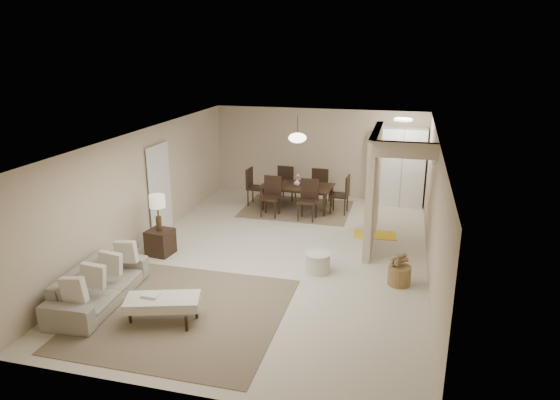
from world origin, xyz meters
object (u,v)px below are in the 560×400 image
(pantry_cabinet, at_px, (402,167))
(side_table, at_px, (160,242))
(ottoman_bench, at_px, (163,302))
(wicker_basket, at_px, (399,275))
(dining_table, at_px, (297,197))
(sofa, at_px, (99,285))
(round_pouf, at_px, (318,263))

(pantry_cabinet, height_order, side_table, pantry_cabinet)
(ottoman_bench, relative_size, wicker_basket, 3.02)
(dining_table, bearing_deg, pantry_cabinet, 25.97)
(sofa, distance_m, dining_table, 6.13)
(wicker_basket, height_order, dining_table, dining_table)
(side_table, bearing_deg, ottoman_bench, -61.82)
(pantry_cabinet, bearing_deg, dining_table, -157.45)
(ottoman_bench, relative_size, round_pouf, 2.54)
(pantry_cabinet, xyz_separation_m, sofa, (-4.80, -6.84, -0.74))
(pantry_cabinet, distance_m, dining_table, 2.95)
(sofa, relative_size, round_pouf, 4.34)
(round_pouf, bearing_deg, dining_table, 108.51)
(side_table, bearing_deg, wicker_basket, -2.11)
(side_table, height_order, wicker_basket, side_table)
(sofa, bearing_deg, dining_table, -24.62)
(pantry_cabinet, bearing_deg, wicker_basket, -88.57)
(sofa, relative_size, ottoman_bench, 1.71)
(wicker_basket, bearing_deg, ottoman_bench, -148.05)
(sofa, height_order, wicker_basket, sofa)
(side_table, bearing_deg, dining_table, 59.83)
(round_pouf, xyz_separation_m, wicker_basket, (1.54, -0.14, -0.02))
(wicker_basket, bearing_deg, side_table, 177.89)
(ottoman_bench, bearing_deg, dining_table, 65.05)
(pantry_cabinet, distance_m, sofa, 8.38)
(round_pouf, bearing_deg, ottoman_bench, -130.67)
(ottoman_bench, height_order, round_pouf, ottoman_bench)
(sofa, distance_m, side_table, 2.11)
(sofa, height_order, ottoman_bench, sofa)
(round_pouf, bearing_deg, side_table, 179.40)
(side_table, relative_size, dining_table, 0.29)
(dining_table, bearing_deg, side_table, -116.75)
(pantry_cabinet, relative_size, dining_table, 1.13)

